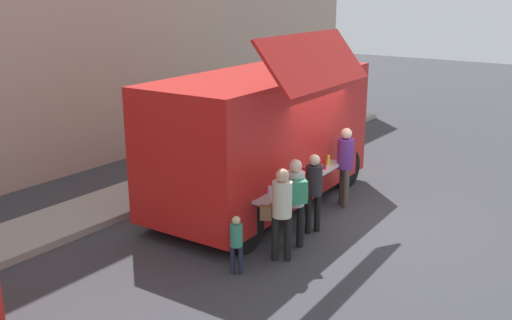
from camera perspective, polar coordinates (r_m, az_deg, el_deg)
The scene contains 9 objects.
ground_plane at distance 12.42m, azimuth 8.74°, elevation -5.57°, with size 60.00×60.00×0.00m, color #38383D.
curb_strip at distance 12.14m, azimuth -20.94°, elevation -6.67°, with size 28.00×1.60×0.15m, color #9E998E.
food_truck_main at distance 12.47m, azimuth 0.77°, elevation 2.51°, with size 5.94×3.34×3.85m.
trash_bin at distance 16.83m, azimuth 1.22°, elevation 2.26°, with size 0.60×0.60×0.98m, color #2D6135.
customer_front_ordering at distance 11.23m, azimuth 5.69°, elevation -2.67°, with size 0.51×0.38×1.61m.
customer_mid_with_backpack at distance 10.48m, azimuth 3.94°, elevation -3.49°, with size 0.52×0.53×1.71m.
customer_rear_waiting at distance 10.00m, azimuth 2.50°, elevation -4.67°, with size 0.42×0.54×1.71m.
customer_extra_browsing at distance 12.70m, azimuth 8.85°, elevation 0.01°, with size 0.36×0.36×1.78m.
child_near_queue at distance 9.67m, azimuth -1.96°, elevation -7.92°, with size 0.21×0.21×1.05m.
Camera 1 is at (-10.31, -5.16, 4.61)m, focal length 40.29 mm.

